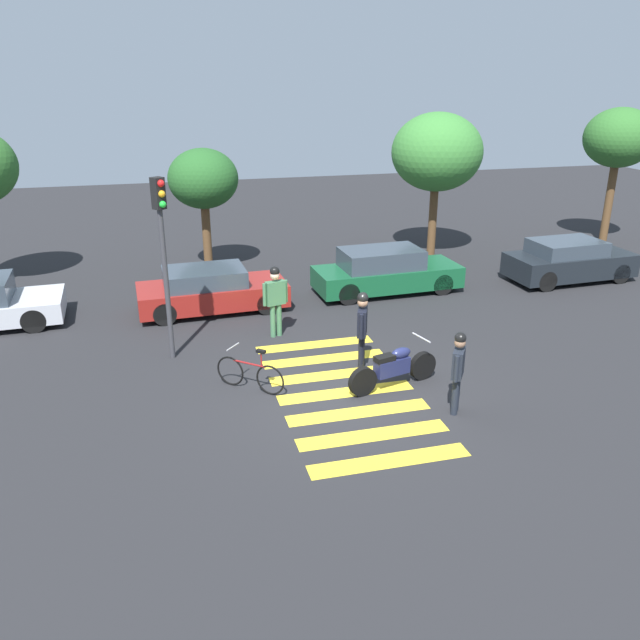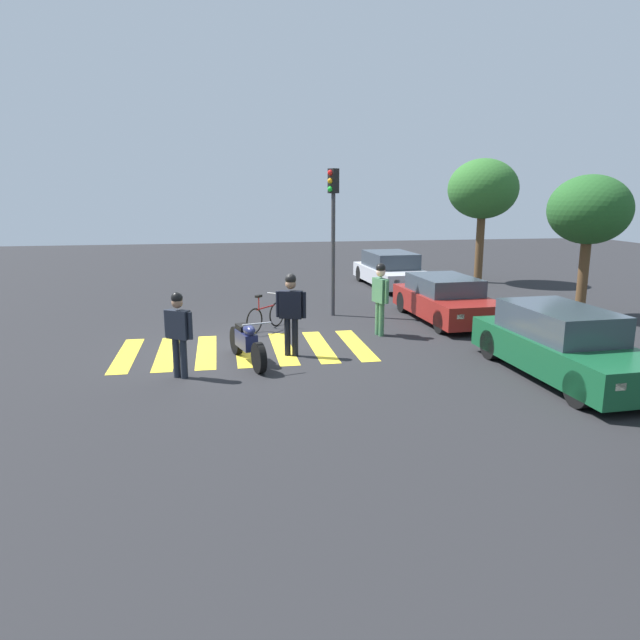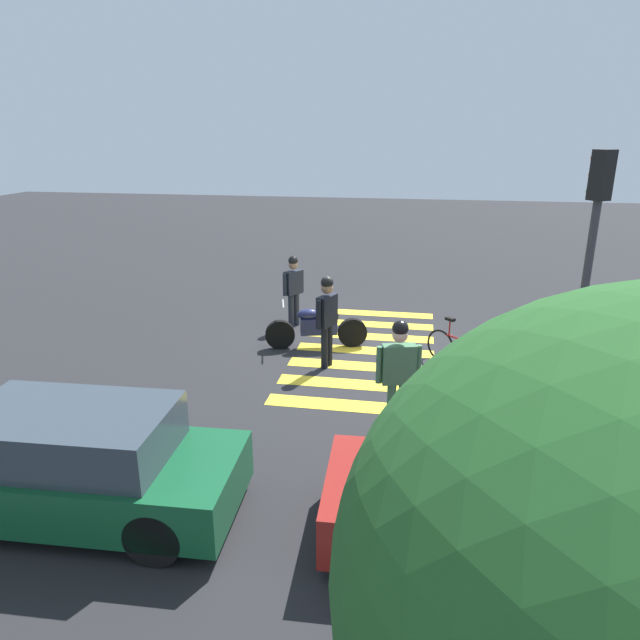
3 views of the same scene
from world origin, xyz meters
TOP-DOWN VIEW (x-y plane):
  - ground_plane at (0.00, 0.00)m, footprint 60.00×60.00m
  - police_motorcycle at (1.08, -0.00)m, footprint 2.21×0.84m
  - leaning_bicycle at (-1.96, 0.66)m, footprint 1.30×1.14m
  - officer_on_foot at (0.68, 1.02)m, footprint 0.38×0.66m
  - officer_by_motorcycle at (1.90, -1.37)m, footprint 0.43×0.57m
  - pedestrian_bystander at (-0.83, 3.52)m, footprint 0.68×0.33m
  - crosswalk_stripes at (0.00, -0.00)m, footprint 2.98×5.85m
  - car_maroon_wagon at (-2.28, 5.90)m, footprint 4.28×1.94m
  - car_green_compact at (3.16, 6.18)m, footprint 4.60×1.87m
  - traffic_light_pole at (-3.52, 2.80)m, footprint 0.33×0.35m

SIDE VIEW (x-z plane):
  - ground_plane at x=0.00m, z-range 0.00..0.00m
  - crosswalk_stripes at x=0.00m, z-range 0.00..0.01m
  - leaning_bicycle at x=-1.96m, z-range -0.12..0.88m
  - police_motorcycle at x=1.08m, z-range -0.06..0.98m
  - car_maroon_wagon at x=-2.28m, z-range -0.02..1.25m
  - car_green_compact at x=3.16m, z-range -0.03..1.37m
  - officer_by_motorcycle at x=1.90m, z-range 0.13..1.88m
  - officer_on_foot at x=0.68m, z-range 0.17..2.06m
  - pedestrian_bystander at x=-0.83m, z-range 0.17..2.06m
  - traffic_light_pole at x=-3.52m, z-range 0.74..5.06m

